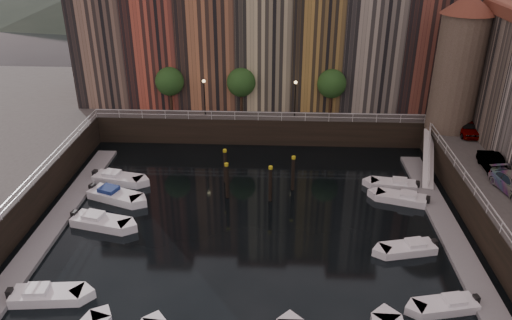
# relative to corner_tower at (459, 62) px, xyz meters

# --- Properties ---
(ground) EXTENTS (200.00, 200.00, 0.00)m
(ground) POSITION_rel_corner_tower_xyz_m (-20.00, -14.50, -10.19)
(ground) COLOR black
(ground) RESTS_ON ground
(quay_far) EXTENTS (80.00, 20.00, 3.00)m
(quay_far) POSITION_rel_corner_tower_xyz_m (-20.00, 11.50, -8.69)
(quay_far) COLOR black
(quay_far) RESTS_ON ground
(dock_left) EXTENTS (2.00, 28.00, 0.35)m
(dock_left) POSITION_rel_corner_tower_xyz_m (-36.20, -15.50, -10.02)
(dock_left) COLOR gray
(dock_left) RESTS_ON ground
(dock_right) EXTENTS (2.00, 28.00, 0.35)m
(dock_right) POSITION_rel_corner_tower_xyz_m (-3.80, -15.50, -10.02)
(dock_right) COLOR gray
(dock_right) RESTS_ON ground
(far_terrace) EXTENTS (48.70, 10.30, 17.50)m
(far_terrace) POSITION_rel_corner_tower_xyz_m (-16.69, 9.00, 0.76)
(far_terrace) COLOR #8C6D59
(far_terrace) RESTS_ON quay_far
(corner_tower) EXTENTS (5.20, 5.20, 13.80)m
(corner_tower) POSITION_rel_corner_tower_xyz_m (0.00, 0.00, 0.00)
(corner_tower) COLOR #6B5B4C
(corner_tower) RESTS_ON quay_right
(promenade_trees) EXTENTS (21.20, 3.20, 5.20)m
(promenade_trees) POSITION_rel_corner_tower_xyz_m (-21.33, 3.70, -3.61)
(promenade_trees) COLOR black
(promenade_trees) RESTS_ON quay_far
(street_lamps) EXTENTS (10.36, 0.36, 4.18)m
(street_lamps) POSITION_rel_corner_tower_xyz_m (-21.00, 2.70, -4.30)
(street_lamps) COLOR black
(street_lamps) RESTS_ON quay_far
(railings) EXTENTS (36.08, 34.04, 0.52)m
(railings) POSITION_rel_corner_tower_xyz_m (-20.00, -9.62, -6.41)
(railings) COLOR white
(railings) RESTS_ON ground
(gangway) EXTENTS (2.78, 8.32, 3.73)m
(gangway) POSITION_rel_corner_tower_xyz_m (-2.90, -4.50, -8.28)
(gangway) COLOR white
(gangway) RESTS_ON ground
(mooring_pilings) EXTENTS (6.80, 3.66, 3.78)m
(mooring_pilings) POSITION_rel_corner_tower_xyz_m (-19.94, -9.19, -8.54)
(mooring_pilings) COLOR black
(mooring_pilings) RESTS_ON ground
(boat_left_1) EXTENTS (4.98, 2.21, 1.13)m
(boat_left_1) POSITION_rel_corner_tower_xyz_m (-33.09, -24.34, -9.81)
(boat_left_1) COLOR white
(boat_left_1) RESTS_ON ground
(boat_left_2) EXTENTS (5.27, 2.96, 1.18)m
(boat_left_2) POSITION_rel_corner_tower_xyz_m (-32.39, -15.39, -9.80)
(boat_left_2) COLOR white
(boat_left_2) RESTS_ON ground
(boat_left_3) EXTENTS (5.34, 3.54, 1.21)m
(boat_left_3) POSITION_rel_corner_tower_xyz_m (-32.51, -11.07, -9.79)
(boat_left_3) COLOR white
(boat_left_3) RESTS_ON ground
(boat_left_4) EXTENTS (5.16, 2.74, 1.16)m
(boat_left_4) POSITION_rel_corner_tower_xyz_m (-33.22, -7.82, -9.80)
(boat_left_4) COLOR white
(boat_left_4) RESTS_ON ground
(boat_right_1) EXTENTS (4.45, 2.40, 1.00)m
(boat_right_1) POSITION_rel_corner_tower_xyz_m (-6.58, -24.01, -9.86)
(boat_right_1) COLOR white
(boat_right_1) RESTS_ON ground
(boat_right_2) EXTENTS (4.54, 2.49, 1.02)m
(boat_right_2) POSITION_rel_corner_tower_xyz_m (-7.62, -17.83, -9.85)
(boat_right_2) COLOR white
(boat_right_2) RESTS_ON ground
(boat_right_3) EXTENTS (4.74, 2.88, 1.06)m
(boat_right_3) POSITION_rel_corner_tower_xyz_m (-6.50, -10.24, -9.84)
(boat_right_3) COLOR white
(boat_right_3) RESTS_ON ground
(boat_right_4) EXTENTS (4.55, 2.21, 1.02)m
(boat_right_4) POSITION_rel_corner_tower_xyz_m (-6.68, -7.67, -9.85)
(boat_right_4) COLOR white
(boat_right_4) RESTS_ON ground
(car_a) EXTENTS (1.73, 4.30, 1.47)m
(car_a) POSITION_rel_corner_tower_xyz_m (1.37, -1.54, -6.46)
(car_a) COLOR gray
(car_a) RESTS_ON quay_right
(car_b) EXTENTS (1.51, 4.22, 1.38)m
(car_b) POSITION_rel_corner_tower_xyz_m (0.98, -9.76, -6.50)
(car_b) COLOR gray
(car_b) RESTS_ON quay_right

